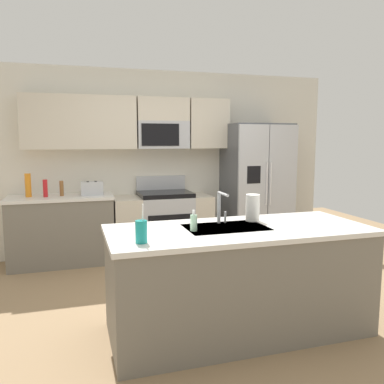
{
  "coord_description": "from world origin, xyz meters",
  "views": [
    {
      "loc": [
        -1.23,
        -3.53,
        1.63
      ],
      "look_at": [
        0.02,
        0.6,
        1.05
      ],
      "focal_mm": 36.89,
      "sensor_mm": 36.0,
      "label": 1
    }
  ],
  "objects_px": {
    "refrigerator": "(256,187)",
    "pepper_mill": "(62,188)",
    "sink_faucet": "(221,205)",
    "range_oven": "(163,224)",
    "bottle_orange": "(28,185)",
    "paper_towel_roll": "(253,208)",
    "bottle_red": "(45,188)",
    "toaster": "(92,188)",
    "soap_dispenser": "(194,222)",
    "drink_cup_teal": "(141,232)"
  },
  "relations": [
    {
      "from": "refrigerator",
      "to": "pepper_mill",
      "type": "bearing_deg",
      "value": 178.55
    },
    {
      "from": "sink_faucet",
      "to": "range_oven",
      "type": "bearing_deg",
      "value": 90.79
    },
    {
      "from": "bottle_orange",
      "to": "paper_towel_roll",
      "type": "relative_size",
      "value": 1.24
    },
    {
      "from": "bottle_orange",
      "to": "bottle_red",
      "type": "distance_m",
      "value": 0.22
    },
    {
      "from": "toaster",
      "to": "pepper_mill",
      "type": "relative_size",
      "value": 1.43
    },
    {
      "from": "range_oven",
      "to": "refrigerator",
      "type": "distance_m",
      "value": 1.49
    },
    {
      "from": "refrigerator",
      "to": "toaster",
      "type": "bearing_deg",
      "value": 179.53
    },
    {
      "from": "sink_faucet",
      "to": "soap_dispenser",
      "type": "relative_size",
      "value": 1.66
    },
    {
      "from": "sink_faucet",
      "to": "soap_dispenser",
      "type": "distance_m",
      "value": 0.37
    },
    {
      "from": "refrigerator",
      "to": "sink_faucet",
      "type": "relative_size",
      "value": 6.56
    },
    {
      "from": "range_oven",
      "to": "drink_cup_teal",
      "type": "distance_m",
      "value": 2.78
    },
    {
      "from": "bottle_red",
      "to": "drink_cup_teal",
      "type": "bearing_deg",
      "value": -73.05
    },
    {
      "from": "soap_dispenser",
      "to": "pepper_mill",
      "type": "bearing_deg",
      "value": 113.99
    },
    {
      "from": "paper_towel_roll",
      "to": "bottle_red",
      "type": "bearing_deg",
      "value": 131.48
    },
    {
      "from": "range_oven",
      "to": "toaster",
      "type": "xyz_separation_m",
      "value": [
        -0.95,
        -0.05,
        0.55
      ]
    },
    {
      "from": "refrigerator",
      "to": "pepper_mill",
      "type": "relative_size",
      "value": 9.45
    },
    {
      "from": "sink_faucet",
      "to": "bottle_red",
      "type": "bearing_deg",
      "value": 125.95
    },
    {
      "from": "bottle_orange",
      "to": "paper_towel_roll",
      "type": "distance_m",
      "value": 3.02
    },
    {
      "from": "pepper_mill",
      "to": "sink_faucet",
      "type": "distance_m",
      "value": 2.58
    },
    {
      "from": "drink_cup_teal",
      "to": "bottle_red",
      "type": "bearing_deg",
      "value": 106.95
    },
    {
      "from": "toaster",
      "to": "refrigerator",
      "type": "bearing_deg",
      "value": -0.47
    },
    {
      "from": "toaster",
      "to": "bottle_orange",
      "type": "height_order",
      "value": "bottle_orange"
    },
    {
      "from": "toaster",
      "to": "pepper_mill",
      "type": "distance_m",
      "value": 0.38
    },
    {
      "from": "refrigerator",
      "to": "bottle_red",
      "type": "relative_size",
      "value": 8.33
    },
    {
      "from": "bottle_orange",
      "to": "toaster",
      "type": "bearing_deg",
      "value": -5.63
    },
    {
      "from": "range_oven",
      "to": "pepper_mill",
      "type": "relative_size",
      "value": 6.95
    },
    {
      "from": "refrigerator",
      "to": "pepper_mill",
      "type": "height_order",
      "value": "refrigerator"
    },
    {
      "from": "refrigerator",
      "to": "toaster",
      "type": "distance_m",
      "value": 2.36
    },
    {
      "from": "refrigerator",
      "to": "paper_towel_roll",
      "type": "xyz_separation_m",
      "value": [
        -1.06,
        -2.09,
        0.09
      ]
    },
    {
      "from": "pepper_mill",
      "to": "soap_dispenser",
      "type": "bearing_deg",
      "value": -66.01
    },
    {
      "from": "drink_cup_teal",
      "to": "soap_dispenser",
      "type": "distance_m",
      "value": 0.53
    },
    {
      "from": "bottle_orange",
      "to": "soap_dispenser",
      "type": "xyz_separation_m",
      "value": [
        1.46,
        -2.41,
        -0.08
      ]
    },
    {
      "from": "range_oven",
      "to": "sink_faucet",
      "type": "bearing_deg",
      "value": -89.21
    },
    {
      "from": "range_oven",
      "to": "paper_towel_roll",
      "type": "distance_m",
      "value": 2.26
    },
    {
      "from": "range_oven",
      "to": "bottle_orange",
      "type": "relative_size",
      "value": 4.55
    },
    {
      "from": "paper_towel_roll",
      "to": "sink_faucet",
      "type": "bearing_deg",
      "value": -175.06
    },
    {
      "from": "sink_faucet",
      "to": "drink_cup_teal",
      "type": "distance_m",
      "value": 0.89
    },
    {
      "from": "pepper_mill",
      "to": "sink_faucet",
      "type": "relative_size",
      "value": 0.69
    },
    {
      "from": "sink_faucet",
      "to": "drink_cup_teal",
      "type": "bearing_deg",
      "value": -150.08
    },
    {
      "from": "refrigerator",
      "to": "drink_cup_teal",
      "type": "height_order",
      "value": "refrigerator"
    },
    {
      "from": "refrigerator",
      "to": "drink_cup_teal",
      "type": "bearing_deg",
      "value": -130.01
    },
    {
      "from": "range_oven",
      "to": "soap_dispenser",
      "type": "distance_m",
      "value": 2.45
    },
    {
      "from": "bottle_red",
      "to": "drink_cup_teal",
      "type": "distance_m",
      "value": 2.71
    },
    {
      "from": "soap_dispenser",
      "to": "bottle_red",
      "type": "bearing_deg",
      "value": 118.17
    },
    {
      "from": "range_oven",
      "to": "sink_faucet",
      "type": "distance_m",
      "value": 2.28
    },
    {
      "from": "drink_cup_teal",
      "to": "sink_faucet",
      "type": "bearing_deg",
      "value": 29.92
    },
    {
      "from": "bottle_red",
      "to": "sink_faucet",
      "type": "relative_size",
      "value": 0.79
    },
    {
      "from": "pepper_mill",
      "to": "drink_cup_teal",
      "type": "xyz_separation_m",
      "value": [
        0.59,
        -2.63,
        -0.02
      ]
    },
    {
      "from": "bottle_red",
      "to": "pepper_mill",
      "type": "bearing_deg",
      "value": 10.66
    },
    {
      "from": "range_oven",
      "to": "sink_faucet",
      "type": "relative_size",
      "value": 4.82
    }
  ]
}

